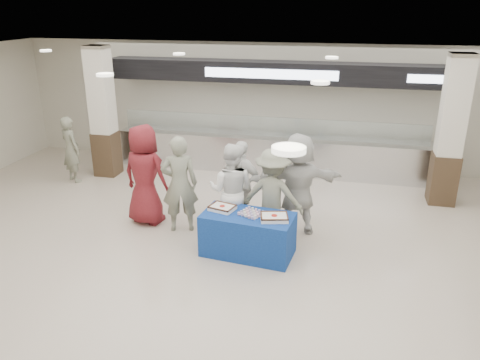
% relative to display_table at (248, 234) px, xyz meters
% --- Properties ---
extents(ground, '(14.00, 14.00, 0.00)m').
position_rel_display_table_xyz_m(ground, '(-0.36, -0.99, -0.38)').
color(ground, beige).
rests_on(ground, ground).
extents(serving_line, '(8.70, 0.85, 2.80)m').
position_rel_display_table_xyz_m(serving_line, '(-0.36, 4.40, 0.78)').
color(serving_line, silver).
rests_on(serving_line, ground).
extents(column_left, '(0.55, 0.55, 3.20)m').
position_rel_display_table_xyz_m(column_left, '(-4.36, 3.21, 1.15)').
color(column_left, '#352618').
rests_on(column_left, ground).
extents(column_right, '(0.55, 0.55, 3.20)m').
position_rel_display_table_xyz_m(column_right, '(3.64, 3.21, 1.15)').
color(column_right, '#352618').
rests_on(column_right, ground).
extents(display_table, '(1.63, 0.94, 0.75)m').
position_rel_display_table_xyz_m(display_table, '(0.00, 0.00, 0.00)').
color(display_table, navy).
rests_on(display_table, ground).
extents(sheet_cake_left, '(0.49, 0.42, 0.09)m').
position_rel_display_table_xyz_m(sheet_cake_left, '(-0.48, 0.10, 0.42)').
color(sheet_cake_left, white).
rests_on(sheet_cake_left, display_table).
extents(sheet_cake_right, '(0.52, 0.44, 0.09)m').
position_rel_display_table_xyz_m(sheet_cake_right, '(0.46, -0.09, 0.42)').
color(sheet_cake_right, white).
rests_on(sheet_cake_right, display_table).
extents(cupcake_tray, '(0.44, 0.40, 0.06)m').
position_rel_display_table_xyz_m(cupcake_tray, '(0.05, 0.01, 0.40)').
color(cupcake_tray, silver).
rests_on(cupcake_tray, display_table).
extents(civilian_maroon, '(1.09, 0.83, 1.99)m').
position_rel_display_table_xyz_m(civilian_maroon, '(-2.22, 0.81, 0.62)').
color(civilian_maroon, maroon).
rests_on(civilian_maroon, ground).
extents(soldier_a, '(0.79, 0.65, 1.87)m').
position_rel_display_table_xyz_m(soldier_a, '(-1.45, 0.64, 0.56)').
color(soldier_a, slate).
rests_on(soldier_a, ground).
extents(chef_tall, '(0.91, 0.72, 1.80)m').
position_rel_display_table_xyz_m(chef_tall, '(-0.45, 0.64, 0.52)').
color(chef_tall, white).
rests_on(chef_tall, ground).
extents(chef_short, '(1.06, 0.70, 1.67)m').
position_rel_display_table_xyz_m(chef_short, '(-0.39, 1.23, 0.46)').
color(chef_short, white).
rests_on(chef_short, ground).
extents(soldier_b, '(1.16, 0.71, 1.74)m').
position_rel_display_table_xyz_m(soldier_b, '(0.31, 0.65, 0.49)').
color(soldier_b, slate).
rests_on(soldier_b, ground).
extents(civilian_white, '(1.89, 1.23, 1.95)m').
position_rel_display_table_xyz_m(civilian_white, '(0.72, 1.03, 0.60)').
color(civilian_white, silver).
rests_on(civilian_white, ground).
extents(soldier_bg, '(0.70, 0.63, 1.61)m').
position_rel_display_table_xyz_m(soldier_bg, '(-4.94, 2.56, 0.43)').
color(soldier_bg, slate).
rests_on(soldier_bg, ground).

